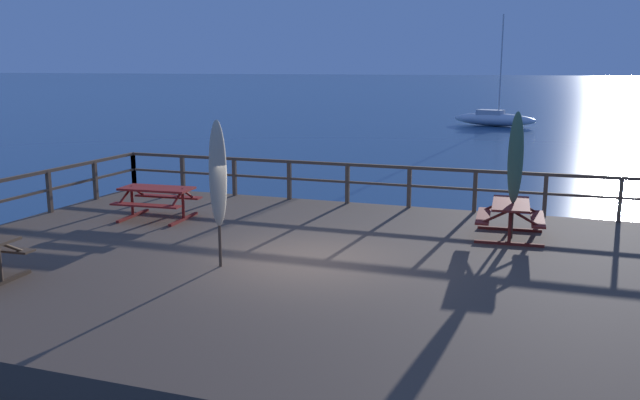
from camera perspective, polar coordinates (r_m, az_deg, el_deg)
name	(u,v)px	position (r m, az deg, el deg)	size (l,w,h in m)	color
ground_plane	(306,289)	(13.19, -1.22, -7.53)	(600.00, 600.00, 0.00)	navy
wooden_deck	(306,274)	(13.09, -1.23, -6.28)	(15.42, 11.11, 0.61)	brown
railing_waterside_far	(378,178)	(17.88, 4.90, 1.89)	(15.22, 0.10, 1.09)	brown
picnic_table_back_right	(511,212)	(15.05, 15.73, -1.02)	(1.50, 1.76, 0.78)	maroon
picnic_table_mid_left	(157,196)	(16.74, -13.55, 0.31)	(1.82, 1.52, 0.78)	maroon
patio_umbrella_short_back	(516,158)	(14.83, 16.13, 3.38)	(0.32, 0.32, 2.71)	#4C3828
patio_umbrella_tall_back_right	(218,174)	(12.30, -8.59, 2.14)	(0.32, 0.32, 2.70)	#4C3828
sailboat_distant	(494,119)	(50.24, 14.43, 6.65)	(6.23, 3.21, 7.72)	silver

